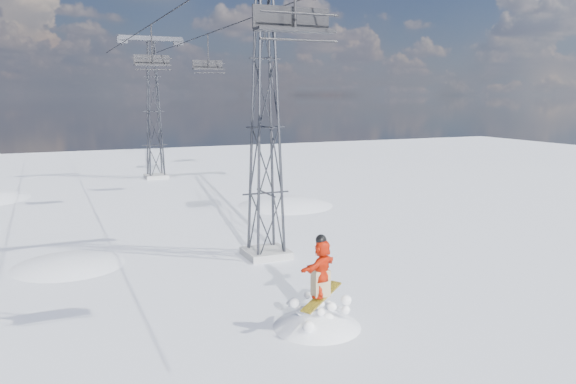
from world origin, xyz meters
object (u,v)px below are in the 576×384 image
lift_chair_near (294,21)px  snowboarder_jump (316,377)px  lift_tower_far (154,112)px  lift_tower_near (265,128)px

lift_chair_near → snowboarder_jump: bearing=17.6°
lift_tower_far → lift_chair_near: bearing=-93.8°
lift_tower_near → lift_chair_near: (-2.20, -7.76, 3.22)m
lift_tower_near → snowboarder_jump: 10.39m
lift_tower_near → snowboarder_jump: lift_tower_near is taller
lift_tower_near → lift_chair_near: lift_tower_near is taller
lift_tower_near → lift_tower_far: same height
lift_tower_near → lift_chair_near: bearing=-105.8°
lift_tower_far → snowboarder_jump: (-1.32, -32.48, -7.10)m
lift_tower_near → snowboarder_jump: size_ratio=1.67×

